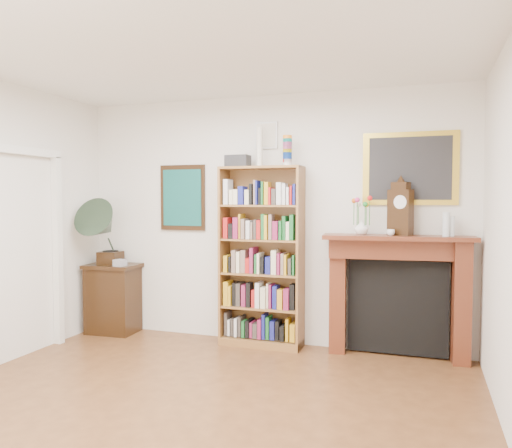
{
  "coord_description": "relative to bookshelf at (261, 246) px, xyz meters",
  "views": [
    {
      "loc": [
        1.69,
        -2.91,
        1.65
      ],
      "look_at": [
        0.18,
        1.6,
        1.4
      ],
      "focal_mm": 35.0,
      "sensor_mm": 36.0,
      "label": 1
    }
  ],
  "objects": [
    {
      "name": "gilt_painting",
      "position": [
        1.55,
        0.16,
        0.84
      ],
      "size": [
        0.95,
        0.04,
        0.75
      ],
      "color": "gold",
      "rests_on": "back_wall"
    },
    {
      "name": "teacup",
      "position": [
        1.39,
        -0.05,
        0.19
      ],
      "size": [
        0.08,
        0.08,
        0.06
      ],
      "primitive_type": "imported",
      "rotation": [
        0.0,
        0.0,
        0.06
      ],
      "color": "silver",
      "rests_on": "fireplace"
    },
    {
      "name": "bookshelf",
      "position": [
        0.0,
        0.0,
        0.0
      ],
      "size": [
        0.92,
        0.32,
        2.29
      ],
      "rotation": [
        0.0,
        0.0,
        -0.0
      ],
      "color": "brown",
      "rests_on": "floor"
    },
    {
      "name": "fireplace",
      "position": [
        1.45,
        0.07,
        -0.36
      ],
      "size": [
        1.53,
        0.5,
        1.27
      ],
      "rotation": [
        0.0,
        0.0,
        0.1
      ],
      "color": "#4C1E11",
      "rests_on": "floor"
    },
    {
      "name": "small_picture",
      "position": [
        0.0,
        0.16,
        1.24
      ],
      "size": [
        0.26,
        0.04,
        0.3
      ],
      "color": "white",
      "rests_on": "back_wall"
    },
    {
      "name": "door_casing",
      "position": [
        -2.2,
        -1.12,
        0.15
      ],
      "size": [
        0.08,
        1.02,
        2.17
      ],
      "color": "white",
      "rests_on": "left_wall"
    },
    {
      "name": "gramophone",
      "position": [
        -1.94,
        -0.17,
        0.18
      ],
      "size": [
        0.53,
        0.64,
        0.81
      ],
      "rotation": [
        0.0,
        0.0,
        0.07
      ],
      "color": "black",
      "rests_on": "side_cabinet"
    },
    {
      "name": "mantel_clock",
      "position": [
        1.47,
        0.05,
        0.41
      ],
      "size": [
        0.26,
        0.21,
        0.54
      ],
      "rotation": [
        0.0,
        0.0,
        -0.42
      ],
      "color": "black",
      "rests_on": "fireplace"
    },
    {
      "name": "teal_poster",
      "position": [
        -1.05,
        0.16,
        0.54
      ],
      "size": [
        0.58,
        0.04,
        0.78
      ],
      "color": "black",
      "rests_on": "back_wall"
    },
    {
      "name": "flower_vase",
      "position": [
        1.09,
        0.0,
        0.23
      ],
      "size": [
        0.17,
        0.17,
        0.15
      ],
      "primitive_type": "imported",
      "rotation": [
        0.0,
        0.0,
        -0.18
      ],
      "color": "white",
      "rests_on": "fireplace"
    },
    {
      "name": "cd_stack",
      "position": [
        -1.7,
        -0.18,
        -0.23
      ],
      "size": [
        0.14,
        0.14,
        0.08
      ],
      "primitive_type": "cube",
      "rotation": [
        0.0,
        0.0,
        -0.14
      ],
      "color": "silver",
      "rests_on": "side_cabinet"
    },
    {
      "name": "bottle_left",
      "position": [
        1.91,
        0.02,
        0.27
      ],
      "size": [
        0.07,
        0.07,
        0.24
      ],
      "primitive_type": "cylinder",
      "color": "silver",
      "rests_on": "fireplace"
    },
    {
      "name": "room",
      "position": [
        0.0,
        -2.32,
        0.28
      ],
      "size": [
        4.51,
        5.01,
        2.81
      ],
      "color": "#553219",
      "rests_on": "ground"
    },
    {
      "name": "side_cabinet",
      "position": [
        -1.89,
        -0.06,
        -0.69
      ],
      "size": [
        0.64,
        0.48,
        0.84
      ],
      "primitive_type": "cube",
      "rotation": [
        0.0,
        0.0,
        0.05
      ],
      "color": "black",
      "rests_on": "floor"
    },
    {
      "name": "bottle_right",
      "position": [
        1.96,
        0.05,
        0.25
      ],
      "size": [
        0.06,
        0.06,
        0.2
      ],
      "primitive_type": "cylinder",
      "color": "silver",
      "rests_on": "fireplace"
    }
  ]
}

